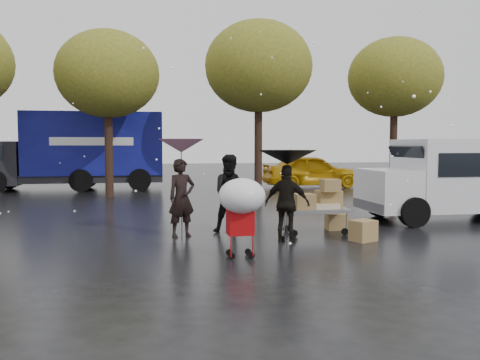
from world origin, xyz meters
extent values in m
plane|color=black|center=(0.00, 0.00, 0.00)|extent=(90.00, 90.00, 0.00)
imported|color=black|center=(-1.26, 0.78, 0.87)|extent=(0.75, 0.63, 1.74)
imported|color=black|center=(-0.09, 1.07, 0.92)|extent=(0.95, 0.77, 1.83)
imported|color=black|center=(0.88, -0.26, 0.82)|extent=(1.03, 0.83, 1.64)
cylinder|color=#4C4C4C|center=(-1.26, 0.78, 1.02)|extent=(0.02, 0.02, 2.04)
cone|color=#C85286|center=(-1.26, 0.78, 2.04)|extent=(1.02, 1.02, 0.30)
sphere|color=#4C4C4C|center=(-1.26, 0.78, 2.07)|extent=(0.06, 0.06, 0.06)
cylinder|color=#4C4C4C|center=(0.88, -0.26, 0.90)|extent=(0.02, 0.02, 1.80)
cone|color=black|center=(0.88, -0.26, 1.80)|extent=(1.23, 1.23, 0.30)
sphere|color=#4C4C4C|center=(0.88, -0.26, 1.83)|extent=(0.06, 0.06, 0.06)
cube|color=slate|center=(1.81, 0.62, 0.55)|extent=(1.50, 0.80, 0.08)
cylinder|color=slate|center=(1.06, 0.62, 0.80)|extent=(0.04, 0.04, 0.60)
cube|color=olive|center=(2.16, 0.72, 0.79)|extent=(0.55, 0.45, 0.40)
cube|color=olive|center=(1.51, 0.52, 0.77)|extent=(0.45, 0.40, 0.35)
cube|color=olive|center=(2.11, 0.47, 1.13)|extent=(0.40, 0.35, 0.28)
cube|color=tan|center=(1.86, 0.62, 0.65)|extent=(0.90, 0.55, 0.12)
cylinder|color=black|center=(1.21, 0.30, 0.08)|extent=(0.16, 0.05, 0.16)
cylinder|color=black|center=(1.21, 0.94, 0.08)|extent=(0.16, 0.05, 0.16)
cylinder|color=black|center=(2.41, 0.30, 0.08)|extent=(0.16, 0.05, 0.16)
cylinder|color=black|center=(2.41, 0.94, 0.08)|extent=(0.16, 0.05, 0.16)
cube|color=#B00A0D|center=(-0.35, -1.50, 0.65)|extent=(0.47, 0.41, 0.45)
cylinder|color=#B00A0D|center=(-0.35, -1.69, 1.02)|extent=(0.42, 0.02, 0.02)
cylinder|color=#4C4C4C|center=(-0.35, -1.69, 0.95)|extent=(0.02, 0.02, 0.60)
ellipsoid|color=white|center=(-0.35, -1.69, 1.15)|extent=(0.84, 0.84, 0.63)
cylinder|color=black|center=(-0.53, -1.66, 0.06)|extent=(0.12, 0.04, 0.12)
cylinder|color=black|center=(-0.53, -1.34, 0.06)|extent=(0.12, 0.04, 0.12)
cylinder|color=black|center=(-0.17, -1.66, 0.06)|extent=(0.12, 0.04, 0.12)
cylinder|color=black|center=(-0.17, -1.34, 0.06)|extent=(0.12, 0.04, 0.12)
cube|color=silver|center=(6.72, 2.00, 1.25)|extent=(3.80, 2.00, 1.90)
cube|color=silver|center=(4.32, 2.00, 0.85)|extent=(1.20, 1.95, 1.10)
cube|color=black|center=(4.87, 2.00, 1.70)|extent=(0.37, 1.70, 0.67)
cube|color=slate|center=(3.77, 2.00, 0.45)|extent=(0.12, 1.90, 0.25)
cylinder|color=black|center=(4.52, 1.05, 0.38)|extent=(0.76, 0.28, 0.76)
cylinder|color=black|center=(4.52, 2.95, 0.38)|extent=(0.76, 0.28, 0.76)
cube|color=#0B0C5E|center=(-4.36, 13.43, 2.10)|extent=(6.00, 2.50, 2.80)
cube|color=black|center=(-5.36, 13.43, 0.55)|extent=(8.00, 2.30, 0.35)
cube|color=silver|center=(-4.36, 12.17, 2.20)|extent=(3.50, 0.03, 0.35)
cylinder|color=black|center=(-8.36, 14.58, 0.50)|extent=(1.00, 0.30, 1.00)
cylinder|color=black|center=(-2.36, 12.28, 0.50)|extent=(1.00, 0.30, 1.00)
cylinder|color=black|center=(-2.36, 14.58, 0.50)|extent=(1.00, 0.30, 1.00)
cube|color=olive|center=(2.52, -0.43, 0.22)|extent=(0.62, 0.57, 0.45)
cube|color=olive|center=(2.50, 1.07, 0.19)|extent=(0.51, 0.40, 0.38)
imported|color=#D69B0B|center=(5.73, 12.84, 0.79)|extent=(4.74, 2.10, 1.58)
cylinder|color=black|center=(-3.50, 10.00, 2.24)|extent=(0.32, 0.32, 4.48)
ellipsoid|color=#445B1A|center=(-3.50, 10.00, 4.80)|extent=(4.00, 4.00, 3.40)
cylinder|color=black|center=(2.50, 10.00, 2.45)|extent=(0.32, 0.32, 4.90)
ellipsoid|color=#445B1A|center=(2.50, 10.00, 5.25)|extent=(4.40, 4.40, 3.74)
cylinder|color=black|center=(8.50, 10.00, 2.31)|extent=(0.32, 0.32, 4.62)
ellipsoid|color=#445B1A|center=(8.50, 10.00, 4.95)|extent=(4.00, 4.00, 3.40)
camera|label=1|loc=(-1.98, -10.53, 2.06)|focal=38.00mm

